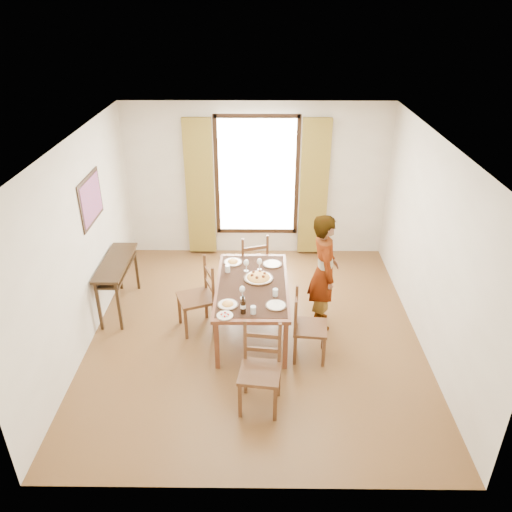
{
  "coord_description": "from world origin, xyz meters",
  "views": [
    {
      "loc": [
        0.07,
        -5.7,
        4.24
      ],
      "look_at": [
        0.01,
        0.4,
        1.0
      ],
      "focal_mm": 35.0,
      "sensor_mm": 36.0,
      "label": 1
    }
  ],
  "objects_px": {
    "console_table": "(116,268)",
    "dining_table": "(252,288)",
    "pasta_platter": "(258,276)",
    "man": "(324,272)"
  },
  "relations": [
    {
      "from": "dining_table",
      "to": "console_table",
      "type": "bearing_deg",
      "value": 164.82
    },
    {
      "from": "console_table",
      "to": "dining_table",
      "type": "relative_size",
      "value": 0.69
    },
    {
      "from": "console_table",
      "to": "dining_table",
      "type": "distance_m",
      "value": 2.06
    },
    {
      "from": "console_table",
      "to": "pasta_platter",
      "type": "bearing_deg",
      "value": -11.34
    },
    {
      "from": "pasta_platter",
      "to": "dining_table",
      "type": "bearing_deg",
      "value": -124.12
    },
    {
      "from": "man",
      "to": "pasta_platter",
      "type": "relative_size",
      "value": 4.22
    },
    {
      "from": "pasta_platter",
      "to": "man",
      "type": "bearing_deg",
      "value": 3.21
    },
    {
      "from": "dining_table",
      "to": "man",
      "type": "relative_size",
      "value": 1.03
    },
    {
      "from": "dining_table",
      "to": "man",
      "type": "distance_m",
      "value": 1.01
    },
    {
      "from": "console_table",
      "to": "pasta_platter",
      "type": "height_order",
      "value": "pasta_platter"
    }
  ]
}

